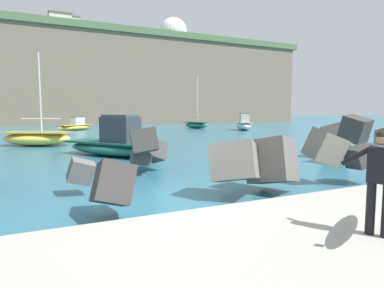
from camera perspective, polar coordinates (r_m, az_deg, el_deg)
ground_plane at (r=8.80m, az=-5.15°, el=-9.70°), size 400.00×400.00×0.00m
walkway_path at (r=5.40m, az=10.48°, el=-18.51°), size 48.00×4.40×0.24m
breakwater_jetty at (r=10.72m, az=2.39°, el=-0.75°), size 32.43×6.76×2.81m
boat_near_left at (r=44.84m, az=-19.63°, el=2.98°), size 5.31×4.84×1.76m
boat_near_centre at (r=17.84m, az=-13.19°, el=0.07°), size 5.10×6.39×2.19m
boat_mid_left at (r=47.38m, az=0.70°, el=3.41°), size 2.70×4.55×7.51m
boat_mid_centre at (r=24.98m, az=-25.42°, el=0.96°), size 5.14×4.13×6.34m
boat_mid_right at (r=43.04m, az=9.04°, el=3.38°), size 3.70×5.18×2.25m
headland_bluff at (r=82.05m, az=-19.59°, el=9.94°), size 94.10×42.66×18.03m
radar_dome at (r=98.19m, az=-3.27°, el=18.49°), size 7.79×7.79×11.07m
station_building_west at (r=78.90m, az=-21.10°, el=18.27°), size 5.20×6.56×4.22m
station_building_central at (r=87.82m, az=-26.72°, el=17.27°), size 6.11×6.91×5.92m
station_building_east at (r=89.95m, az=-17.77°, el=17.03°), size 5.38×4.98×5.10m
station_building_annex at (r=77.19m, az=-22.08°, el=18.50°), size 4.49×7.48×4.15m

